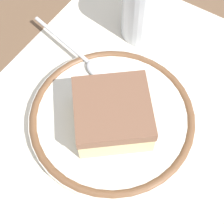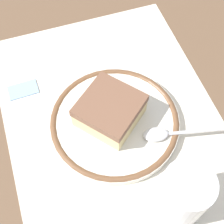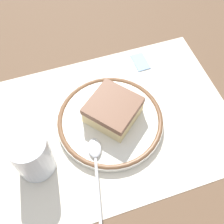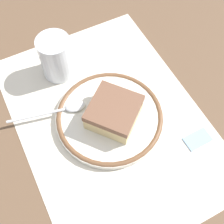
% 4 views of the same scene
% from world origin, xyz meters
% --- Properties ---
extents(ground_plane, '(2.40, 2.40, 0.00)m').
position_xyz_m(ground_plane, '(0.00, 0.00, 0.00)').
color(ground_plane, brown).
extents(placemat, '(0.48, 0.34, 0.00)m').
position_xyz_m(placemat, '(0.00, 0.00, 0.00)').
color(placemat, beige).
rests_on(placemat, ground_plane).
extents(plate, '(0.21, 0.21, 0.02)m').
position_xyz_m(plate, '(-0.00, -0.00, 0.01)').
color(plate, silver).
rests_on(plate, placemat).
extents(cake_slice, '(0.12, 0.12, 0.04)m').
position_xyz_m(cake_slice, '(-0.01, -0.01, 0.04)').
color(cake_slice, beige).
rests_on(cake_slice, plate).
extents(spoon, '(0.05, 0.15, 0.01)m').
position_xyz_m(spoon, '(0.05, 0.07, 0.02)').
color(spoon, silver).
rests_on(spoon, plate).
extents(cup, '(0.07, 0.07, 0.09)m').
position_xyz_m(cup, '(0.15, 0.04, 0.04)').
color(cup, silver).
rests_on(cup, placemat).
extents(sugar_packet, '(0.03, 0.05, 0.01)m').
position_xyz_m(sugar_packet, '(-0.11, -0.13, 0.00)').
color(sugar_packet, '#8CB2E0').
rests_on(sugar_packet, placemat).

